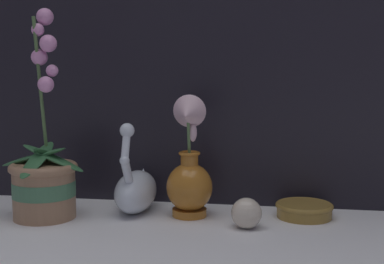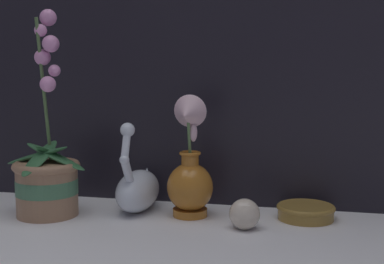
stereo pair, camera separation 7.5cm
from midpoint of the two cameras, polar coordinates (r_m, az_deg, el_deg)
name	(u,v)px [view 2 (the right image)]	position (r m, az deg, el deg)	size (l,w,h in m)	color
ground_plane	(159,236)	(1.14, -1.58, -11.05)	(2.80, 2.80, 0.00)	white
orchid_potted_plant	(47,175)	(1.30, -13.65, -4.52)	(0.21, 0.18, 0.48)	#9E7556
swan_figurine	(138,188)	(1.32, -4.18, -5.99)	(0.09, 0.20, 0.22)	silver
blue_vase	(190,174)	(1.25, 1.45, -4.49)	(0.11, 0.12, 0.29)	#B26B23
glass_sphere	(245,214)	(1.18, 7.45, -8.69)	(0.07, 0.07, 0.07)	beige
amber_dish	(306,211)	(1.29, 13.69, -8.19)	(0.14, 0.14, 0.03)	olive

